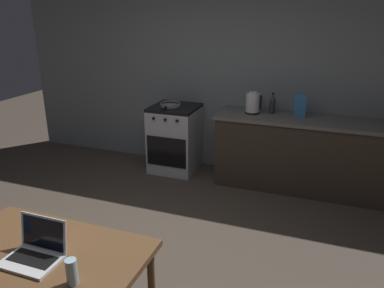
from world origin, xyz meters
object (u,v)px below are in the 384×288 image
object	(u,v)px
stove_oven	(175,138)
electric_kettle	(253,103)
dining_table	(36,269)
cereal_box	(300,106)
drinking_glass	(72,272)
bottle_b	(272,104)
laptop	(35,252)
frying_pan	(170,104)

from	to	relation	value
stove_oven	electric_kettle	world-z (taller)	electric_kettle
dining_table	stove_oven	bearing A→B (deg)	97.31
cereal_box	dining_table	bearing A→B (deg)	-111.33
drinking_glass	cereal_box	bearing A→B (deg)	74.87
bottle_b	drinking_glass	bearing A→B (deg)	-99.20
stove_oven	laptop	world-z (taller)	laptop
stove_oven	drinking_glass	distance (m)	3.25
dining_table	laptop	xyz separation A→B (m)	(0.01, 0.00, 0.12)
laptop	frying_pan	distance (m)	3.05
dining_table	electric_kettle	bearing A→B (deg)	78.15
frying_pan	bottle_b	bearing A→B (deg)	4.71
dining_table	cereal_box	distance (m)	3.31
laptop	bottle_b	bearing A→B (deg)	60.58
dining_table	cereal_box	bearing A→B (deg)	68.67
stove_oven	cereal_box	world-z (taller)	cereal_box
drinking_glass	cereal_box	distance (m)	3.28
drinking_glass	laptop	bearing A→B (deg)	163.14
dining_table	drinking_glass	distance (m)	0.38
stove_oven	electric_kettle	size ratio (longest dim) A/B	3.38
stove_oven	cereal_box	xyz separation A→B (m)	(1.59, 0.02, 0.58)
bottle_b	electric_kettle	bearing A→B (deg)	-160.41
drinking_glass	dining_table	bearing A→B (deg)	164.28
stove_oven	dining_table	distance (m)	3.08
stove_oven	dining_table	size ratio (longest dim) A/B	0.72
frying_pan	cereal_box	distance (m)	1.64
stove_oven	bottle_b	bearing A→B (deg)	3.76
cereal_box	bottle_b	distance (m)	0.34
laptop	cereal_box	xyz separation A→B (m)	(1.19, 3.06, 0.25)
drinking_glass	bottle_b	size ratio (longest dim) A/B	0.60
dining_table	electric_kettle	size ratio (longest dim) A/B	4.66
frying_pan	bottle_b	size ratio (longest dim) A/B	1.78
drinking_glass	cereal_box	world-z (taller)	cereal_box
stove_oven	bottle_b	xyz separation A→B (m)	(1.25, 0.08, 0.57)
laptop	frying_pan	size ratio (longest dim) A/B	0.72
electric_kettle	drinking_glass	xyz separation A→B (m)	(-0.30, -3.14, -0.21)
cereal_box	laptop	bearing A→B (deg)	-111.23
frying_pan	cereal_box	bearing A→B (deg)	1.66
drinking_glass	cereal_box	size ratio (longest dim) A/B	0.55
electric_kettle	cereal_box	world-z (taller)	cereal_box
cereal_box	bottle_b	world-z (taller)	cereal_box
electric_kettle	laptop	bearing A→B (deg)	-101.73
frying_pan	drinking_glass	distance (m)	3.21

